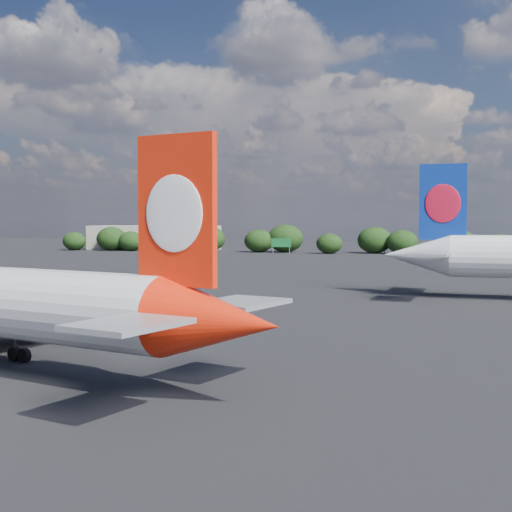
# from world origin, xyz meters

# --- Properties ---
(ground) EXTENTS (500.00, 500.00, 0.00)m
(ground) POSITION_xyz_m (0.00, 60.00, 0.00)
(ground) COLOR black
(ground) RESTS_ON ground
(terminal_building) EXTENTS (42.00, 16.00, 8.00)m
(terminal_building) POSITION_xyz_m (-65.00, 192.00, 4.00)
(terminal_building) COLOR #9D9788
(terminal_building) RESTS_ON ground
(highway_sign) EXTENTS (6.00, 0.30, 4.50)m
(highway_sign) POSITION_xyz_m (-18.00, 176.00, 3.13)
(highway_sign) COLOR #13632A
(highway_sign) RESTS_ON ground
(billboard_yellow) EXTENTS (5.00, 0.30, 5.50)m
(billboard_yellow) POSITION_xyz_m (12.00, 182.00, 3.87)
(billboard_yellow) COLOR gold
(billboard_yellow) RESTS_ON ground
(horizon_treeline) EXTENTS (199.25, 15.93, 9.26)m
(horizon_treeline) POSITION_xyz_m (9.48, 180.62, 3.76)
(horizon_treeline) COLOR black
(horizon_treeline) RESTS_ON ground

